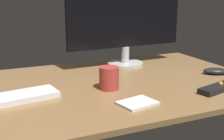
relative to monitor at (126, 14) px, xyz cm
name	(u,v)px	position (x,y,z in cm)	size (l,w,h in cm)	color
desk	(99,87)	(-25.37, -27.12, -27.61)	(140.00, 84.00, 2.00)	olive
monitor	(126,14)	(0.00, 0.00, 0.00)	(63.59, 18.68, 48.36)	beige
keyboard	(1,100)	(-65.18, -32.91, -25.61)	(40.70, 11.21, 1.99)	white
computer_mouse	(216,71)	(30.77, -34.08, -25.10)	(11.69, 6.23, 3.02)	black
media_remote	(217,88)	(14.01, -53.73, -25.47)	(19.07, 10.05, 3.43)	black
coffee_mug	(109,78)	(-24.01, -34.21, -22.02)	(7.88, 7.88, 9.18)	#B23833
notepad	(137,103)	(-21.63, -53.68, -26.15)	(12.69, 9.49, 0.91)	silver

